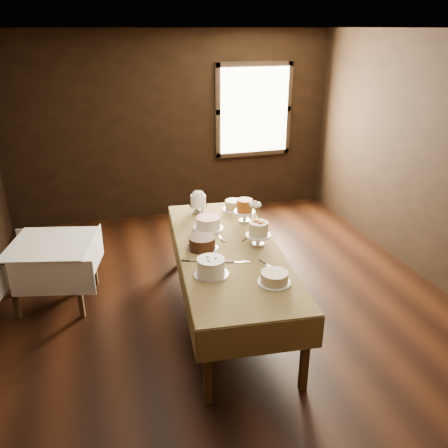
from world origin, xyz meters
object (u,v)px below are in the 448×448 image
cake_server_b (271,267)px  cake_server_c (219,236)px  cake_speckled (233,205)px  cake_cream (274,278)px  side_table (52,250)px  cake_server_a (243,262)px  cake_chocolate (202,243)px  flower_vase (254,226)px  display_table (228,253)px  cake_lattice (208,224)px  cake_caramel (245,212)px  cake_meringue (198,204)px  cake_swirl (211,267)px  cake_flowers (258,235)px  cake_server_d (250,235)px  cake_server_e (198,262)px

cake_server_b → cake_server_c: same height
cake_speckled → cake_cream: (-0.18, -1.73, -0.01)m
side_table → cake_server_a: bearing=-32.3°
cake_chocolate → flower_vase: size_ratio=2.89×
display_table → cake_lattice: bearing=97.9°
cake_speckled → cake_chocolate: 1.10m
cake_caramel → cake_cream: cake_caramel is taller
cake_speckled → cake_server_c: size_ratio=1.16×
side_table → cake_lattice: 1.69m
cake_meringue → cake_swirl: 1.49m
cake_server_a → cake_flowers: bearing=61.5°
cake_cream → cake_server_d: 0.98m
cake_speckled → flower_vase: (0.03, -0.66, 0.01)m
cake_flowers → cake_server_c: size_ratio=1.07×
cake_chocolate → cake_cream: bearing=-62.2°
side_table → cake_speckled: 2.10m
cake_flowers → cake_cream: cake_flowers is taller
cake_server_b → flower_vase: size_ratio=1.90×
cake_speckled → cake_server_c: (-0.37, -0.68, -0.05)m
cake_swirl → cake_server_a: bearing=23.1°
cake_speckled → cake_server_c: cake_speckled is taller
cake_caramel → cake_chocolate: size_ratio=0.75×
side_table → cake_server_a: 2.09m
cake_server_c → cake_lattice: bearing=9.2°
cake_chocolate → cake_server_c: size_ratio=1.53×
cake_server_e → cake_swirl: bearing=-50.9°
cake_server_b → cake_server_e: same height
cake_speckled → cake_server_d: size_ratio=1.16×
side_table → cake_speckled: bearing=5.0°
display_table → cake_lattice: (-0.07, 0.52, 0.12)m
cake_cream → flower_vase: 1.09m
display_table → cake_caramel: size_ratio=9.55×
cake_chocolate → cake_server_d: size_ratio=1.53×
cake_server_a → flower_vase: size_ratio=1.90×
display_table → flower_vase: flower_vase is taller
cake_caramel → cake_flowers: bearing=-95.8°
cake_speckled → cake_server_e: 1.39m
side_table → cake_server_a: (1.76, -1.12, 0.16)m
cake_speckled → side_table: bearing=-175.0°
cake_caramel → flower_vase: 0.29m
side_table → cake_swirl: cake_swirl is taller
cake_lattice → cake_swirl: 1.02m
side_table → cake_server_e: cake_server_e is taller
side_table → cake_server_c: bearing=-16.2°
side_table → flower_vase: bearing=-12.9°
cake_cream → cake_server_b: 0.28m
cake_speckled → cake_server_a: cake_speckled is taller
cake_lattice → cake_server_b: 1.07m
cake_chocolate → cake_server_a: cake_chocolate is taller
cake_flowers → cake_server_e: 0.70m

